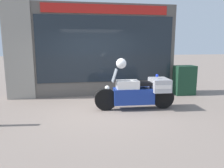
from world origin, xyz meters
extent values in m
plane|color=gray|center=(0.00, 0.00, 0.00)|extent=(60.00, 60.00, 0.00)
cube|color=#56514C|center=(0.00, 2.00, 1.71)|extent=(6.27, 0.40, 3.41)
cube|color=gray|center=(-2.65, 2.03, 1.71)|extent=(0.97, 0.55, 3.41)
cube|color=#1E262D|center=(0.45, 1.79, 1.76)|extent=(5.07, 0.02, 2.41)
cube|color=red|center=(0.45, 1.78, 3.18)|extent=(4.56, 0.03, 0.32)
cube|color=slate|center=(0.41, 2.01, 0.28)|extent=(4.85, 0.30, 0.55)
cube|color=silver|center=(0.41, 2.15, 1.19)|extent=(4.85, 0.02, 1.33)
cube|color=beige|center=(0.41, 2.01, 1.85)|extent=(4.85, 0.30, 0.02)
cube|color=#195623|center=(-1.42, 2.01, 1.89)|extent=(0.18, 0.04, 0.06)
cube|color=navy|center=(-0.50, 2.01, 1.89)|extent=(0.18, 0.04, 0.06)
cube|color=#B7B2A8|center=(0.41, 2.01, 1.89)|extent=(0.18, 0.04, 0.06)
cube|color=black|center=(1.33, 2.01, 1.89)|extent=(0.18, 0.04, 0.06)
cube|color=maroon|center=(2.24, 2.01, 1.89)|extent=(0.18, 0.04, 0.06)
cube|color=yellow|center=(-0.72, 1.94, 0.69)|extent=(0.19, 0.04, 0.27)
cube|color=#2D8E42|center=(1.55, 1.94, 0.69)|extent=(0.19, 0.02, 0.27)
cylinder|color=black|center=(0.15, -0.05, 0.33)|extent=(0.67, 0.17, 0.66)
cylinder|color=black|center=(1.92, -0.14, 0.33)|extent=(0.67, 0.17, 0.66)
cube|color=navy|center=(0.99, -0.09, 0.42)|extent=(1.23, 0.52, 0.47)
cube|color=white|center=(0.81, -0.08, 0.76)|extent=(0.68, 0.45, 0.27)
cube|color=black|center=(1.26, -0.10, 0.78)|extent=(0.72, 0.38, 0.10)
cube|color=#B7B7BC|center=(1.79, -0.13, 0.74)|extent=(0.56, 0.75, 0.38)
cube|color=white|center=(1.79, -0.13, 0.74)|extent=(0.51, 0.76, 0.11)
cube|color=#B2BCC6|center=(0.41, -0.06, 1.05)|extent=(0.16, 0.33, 0.39)
sphere|color=white|center=(0.19, -0.05, 0.68)|extent=(0.14, 0.14, 0.14)
sphere|color=blue|center=(1.70, -0.13, 1.02)|extent=(0.09, 0.09, 0.09)
cube|color=#193D28|center=(3.46, 1.48, 0.57)|extent=(0.77, 0.49, 1.13)
sphere|color=white|center=(0.61, -0.07, 1.40)|extent=(0.30, 0.30, 0.30)
camera|label=1|loc=(-0.73, -6.29, 1.98)|focal=35.00mm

